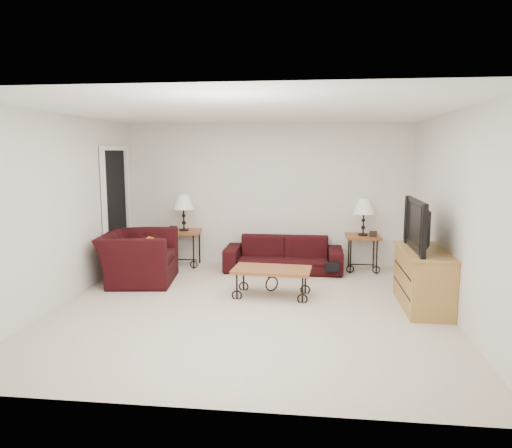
% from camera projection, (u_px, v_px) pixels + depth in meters
% --- Properties ---
extents(ground, '(5.00, 5.00, 0.00)m').
position_uv_depth(ground, '(250.00, 308.00, 6.23)').
color(ground, beige).
rests_on(ground, ground).
extents(wall_back, '(5.00, 0.02, 2.50)m').
position_uv_depth(wall_back, '(268.00, 195.00, 8.50)').
color(wall_back, silver).
rests_on(wall_back, ground).
extents(wall_front, '(5.00, 0.02, 2.50)m').
position_uv_depth(wall_front, '(206.00, 254.00, 3.59)').
color(wall_front, silver).
rests_on(wall_front, ground).
extents(wall_left, '(0.02, 5.00, 2.50)m').
position_uv_depth(wall_left, '(62.00, 210.00, 6.33)').
color(wall_left, silver).
rests_on(wall_left, ground).
extents(wall_right, '(0.02, 5.00, 2.50)m').
position_uv_depth(wall_right, '(456.00, 216.00, 5.75)').
color(wall_right, silver).
rests_on(wall_right, ground).
extents(ceiling, '(5.00, 5.00, 0.00)m').
position_uv_depth(ceiling, '(249.00, 111.00, 5.86)').
color(ceiling, white).
rests_on(ceiling, wall_back).
extents(doorway, '(0.08, 0.94, 2.04)m').
position_uv_depth(doorway, '(116.00, 212.00, 7.99)').
color(doorway, black).
rests_on(doorway, ground).
extents(sofa, '(1.98, 0.77, 0.58)m').
position_uv_depth(sofa, '(283.00, 254.00, 8.13)').
color(sofa, black).
rests_on(sofa, ground).
extents(side_table_left, '(0.65, 0.65, 0.63)m').
position_uv_depth(side_table_left, '(184.00, 248.00, 8.51)').
color(side_table_left, brown).
rests_on(side_table_left, ground).
extents(side_table_right, '(0.58, 0.58, 0.61)m').
position_uv_depth(side_table_right, '(362.00, 253.00, 8.15)').
color(side_table_right, brown).
rests_on(side_table_right, ground).
extents(lamp_left, '(0.40, 0.40, 0.63)m').
position_uv_depth(lamp_left, '(184.00, 213.00, 8.42)').
color(lamp_left, black).
rests_on(lamp_left, side_table_left).
extents(lamp_right, '(0.36, 0.36, 0.61)m').
position_uv_depth(lamp_right, '(364.00, 217.00, 8.06)').
color(lamp_right, black).
rests_on(lamp_right, side_table_right).
extents(photo_frame_left, '(0.13, 0.05, 0.11)m').
position_uv_depth(photo_frame_left, '(173.00, 229.00, 8.33)').
color(photo_frame_left, black).
rests_on(photo_frame_left, side_table_left).
extents(photo_frame_right, '(0.12, 0.04, 0.10)m').
position_uv_depth(photo_frame_right, '(373.00, 234.00, 7.93)').
color(photo_frame_right, black).
rests_on(photo_frame_right, side_table_right).
extents(coffee_table, '(1.11, 0.65, 0.40)m').
position_uv_depth(coffee_table, '(272.00, 282.00, 6.70)').
color(coffee_table, brown).
rests_on(coffee_table, ground).
extents(armchair, '(1.19, 1.32, 0.78)m').
position_uv_depth(armchair, '(139.00, 257.00, 7.43)').
color(armchair, black).
rests_on(armchair, ground).
extents(throw_pillow, '(0.14, 0.36, 0.35)m').
position_uv_depth(throw_pillow, '(147.00, 250.00, 7.34)').
color(throw_pillow, '#C14F18').
rests_on(throw_pillow, armchair).
extents(tv_stand, '(0.53, 1.27, 0.76)m').
position_uv_depth(tv_stand, '(423.00, 279.00, 6.21)').
color(tv_stand, '#AE8240').
rests_on(tv_stand, ground).
extents(television, '(0.15, 1.13, 0.65)m').
position_uv_depth(television, '(424.00, 225.00, 6.11)').
color(television, black).
rests_on(television, tv_stand).
extents(backpack, '(0.40, 0.33, 0.46)m').
position_uv_depth(backpack, '(332.00, 263.00, 7.75)').
color(backpack, black).
rests_on(backpack, ground).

